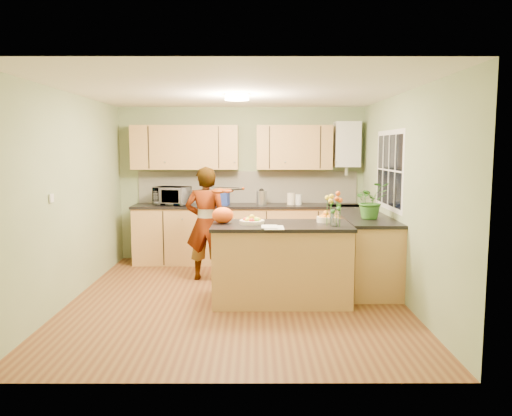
{
  "coord_description": "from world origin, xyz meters",
  "views": [
    {
      "loc": [
        0.23,
        -5.98,
        1.84
      ],
      "look_at": [
        0.24,
        0.5,
        1.06
      ],
      "focal_mm": 35.0,
      "sensor_mm": 36.0,
      "label": 1
    }
  ],
  "objects": [
    {
      "name": "wall_right",
      "position": [
        2.0,
        0.0,
        1.25
      ],
      "size": [
        0.02,
        4.5,
        2.5
      ],
      "primitive_type": "cube",
      "color": "gray",
      "rests_on": "floor"
    },
    {
      "name": "back_counter",
      "position": [
        0.1,
        1.95,
        0.47
      ],
      "size": [
        3.64,
        0.62,
        0.94
      ],
      "color": "tan",
      "rests_on": "floor"
    },
    {
      "name": "upper_cabinets",
      "position": [
        -0.18,
        2.08,
        1.85
      ],
      "size": [
        3.2,
        0.34,
        0.7
      ],
      "color": "tan",
      "rests_on": "wall_back"
    },
    {
      "name": "boiler",
      "position": [
        1.7,
        2.09,
        1.9
      ],
      "size": [
        0.4,
        0.3,
        0.86
      ],
      "color": "white",
      "rests_on": "wall_back"
    },
    {
      "name": "wall_front",
      "position": [
        0.0,
        -2.25,
        1.25
      ],
      "size": [
        4.0,
        0.02,
        2.5
      ],
      "primitive_type": "cube",
      "color": "gray",
      "rests_on": "floor"
    },
    {
      "name": "fruit_dish",
      "position": [
        0.19,
        -0.11,
        0.99
      ],
      "size": [
        0.3,
        0.3,
        0.1
      ],
      "color": "#F9E8C7",
      "rests_on": "peninsula_island"
    },
    {
      "name": "floor",
      "position": [
        0.0,
        0.0,
        0.0
      ],
      "size": [
        4.5,
        4.5,
        0.0
      ],
      "primitive_type": "plane",
      "color": "brown",
      "rests_on": "ground"
    },
    {
      "name": "orange_bowl",
      "position": [
        1.09,
        0.04,
        1.0
      ],
      "size": [
        0.22,
        0.22,
        0.13
      ],
      "color": "#F9E8C7",
      "rests_on": "peninsula_island"
    },
    {
      "name": "jar_cream",
      "position": [
        0.8,
        1.96,
        1.03
      ],
      "size": [
        0.14,
        0.14,
        0.19
      ],
      "primitive_type": "cylinder",
      "rotation": [
        0.0,
        0.0,
        -0.16
      ],
      "color": "#F9E8C7",
      "rests_on": "back_counter"
    },
    {
      "name": "ceiling",
      "position": [
        0.0,
        0.0,
        2.5
      ],
      "size": [
        4.0,
        4.5,
        0.02
      ],
      "primitive_type": "cube",
      "color": "white",
      "rests_on": "wall_back"
    },
    {
      "name": "splashback",
      "position": [
        0.1,
        2.23,
        1.2
      ],
      "size": [
        3.6,
        0.02,
        0.52
      ],
      "primitive_type": "cube",
      "color": "white",
      "rests_on": "back_counter"
    },
    {
      "name": "wall_left",
      "position": [
        -2.0,
        0.0,
        1.25
      ],
      "size": [
        0.02,
        4.5,
        2.5
      ],
      "primitive_type": "cube",
      "color": "gray",
      "rests_on": "floor"
    },
    {
      "name": "potted_plant",
      "position": [
        1.7,
        0.33,
        1.18
      ],
      "size": [
        0.51,
        0.47,
        0.47
      ],
      "primitive_type": "imported",
      "rotation": [
        0.0,
        0.0,
        0.27
      ],
      "color": "#316A23",
      "rests_on": "right_counter"
    },
    {
      "name": "papers",
      "position": [
        0.44,
        -0.41,
        0.95
      ],
      "size": [
        0.22,
        0.3,
        0.01
      ],
      "primitive_type": "cube",
      "color": "silver",
      "rests_on": "peninsula_island"
    },
    {
      "name": "jar_white",
      "position": [
        0.92,
        1.96,
        1.02
      ],
      "size": [
        0.14,
        0.14,
        0.16
      ],
      "primitive_type": "cylinder",
      "rotation": [
        0.0,
        0.0,
        0.37
      ],
      "color": "white",
      "rests_on": "back_counter"
    },
    {
      "name": "flower_vase",
      "position": [
        1.14,
        -0.29,
        1.23
      ],
      "size": [
        0.23,
        0.23,
        0.43
      ],
      "rotation": [
        0.0,
        0.0,
        0.28
      ],
      "color": "silver",
      "rests_on": "peninsula_island"
    },
    {
      "name": "violin",
      "position": [
        -0.26,
        0.67,
        1.27
      ],
      "size": [
        0.58,
        0.51,
        0.15
      ],
      "primitive_type": null,
      "rotation": [
        0.17,
        0.0,
        -0.61
      ],
      "color": "#4D1904",
      "rests_on": "violinist"
    },
    {
      "name": "orange_bag",
      "position": [
        -0.16,
        -0.06,
        1.04
      ],
      "size": [
        0.27,
        0.23,
        0.19
      ],
      "primitive_type": "ellipsoid",
      "rotation": [
        0.0,
        0.0,
        0.05
      ],
      "color": "#E64F12",
      "rests_on": "peninsula_island"
    },
    {
      "name": "kettle",
      "position": [
        0.32,
        1.91,
        1.06
      ],
      "size": [
        0.16,
        0.16,
        0.31
      ],
      "rotation": [
        0.0,
        0.0,
        0.24
      ],
      "color": "silver",
      "rests_on": "back_counter"
    },
    {
      "name": "blue_box",
      "position": [
        -0.33,
        1.91,
        1.05
      ],
      "size": [
        0.29,
        0.24,
        0.21
      ],
      "primitive_type": "cube",
      "rotation": [
        0.0,
        0.0,
        -0.17
      ],
      "color": "navy",
      "rests_on": "back_counter"
    },
    {
      "name": "violinist",
      "position": [
        -0.46,
        0.89,
        0.79
      ],
      "size": [
        0.6,
        0.41,
        1.59
      ],
      "primitive_type": "imported",
      "rotation": [
        0.0,
        0.0,
        3.09
      ],
      "color": "tan",
      "rests_on": "floor"
    },
    {
      "name": "light_switch",
      "position": [
        -1.99,
        -0.6,
        1.3
      ],
      "size": [
        0.02,
        0.09,
        0.09
      ],
      "primitive_type": "cube",
      "color": "white",
      "rests_on": "wall_left"
    },
    {
      "name": "microwave",
      "position": [
        -1.1,
        1.92,
        1.08
      ],
      "size": [
        0.61,
        0.5,
        0.29
      ],
      "primitive_type": "imported",
      "rotation": [
        0.0,
        0.0,
        -0.32
      ],
      "color": "white",
      "rests_on": "back_counter"
    },
    {
      "name": "ceiling_lamp",
      "position": [
        0.0,
        0.3,
        2.46
      ],
      "size": [
        0.3,
        0.3,
        0.07
      ],
      "color": "#FFEABF",
      "rests_on": "ceiling"
    },
    {
      "name": "window_right",
      "position": [
        1.99,
        0.6,
        1.55
      ],
      "size": [
        0.01,
        1.3,
        1.05
      ],
      "color": "white",
      "rests_on": "wall_right"
    },
    {
      "name": "right_counter",
      "position": [
        1.7,
        0.85,
        0.47
      ],
      "size": [
        0.62,
        2.24,
        0.94
      ],
      "color": "tan",
      "rests_on": "floor"
    },
    {
      "name": "peninsula_island",
      "position": [
        0.54,
        -0.11,
        0.47
      ],
      "size": [
        1.65,
        0.84,
        0.94
      ],
      "color": "tan",
      "rests_on": "floor"
    },
    {
      "name": "wall_back",
      "position": [
        0.0,
        2.25,
        1.25
      ],
      "size": [
        4.0,
        0.02,
        2.5
      ],
      "primitive_type": "cube",
      "color": "gray",
      "rests_on": "floor"
    }
  ]
}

